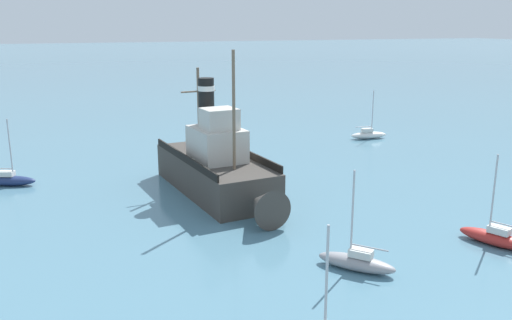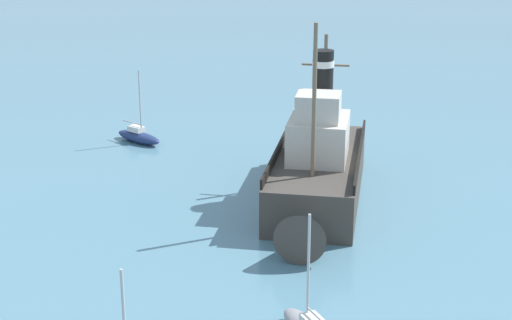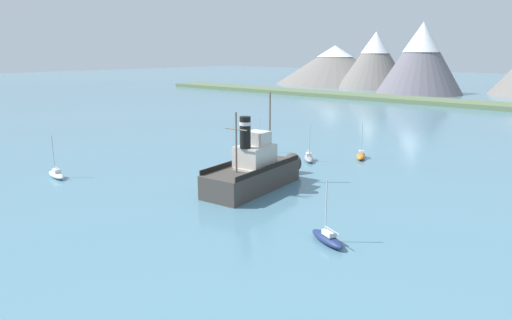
# 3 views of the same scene
# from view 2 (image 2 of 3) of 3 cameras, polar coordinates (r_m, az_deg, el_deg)

# --- Properties ---
(ground_plane) EXTENTS (600.00, 600.00, 0.00)m
(ground_plane) POSITION_cam_2_polar(r_m,az_deg,el_deg) (43.35, 4.40, -2.28)
(ground_plane) COLOR teal
(old_tugboat) EXTENTS (5.67, 14.68, 9.90)m
(old_tugboat) POSITION_cam_2_polar(r_m,az_deg,el_deg) (41.24, 4.49, -0.68)
(old_tugboat) COLOR #423D38
(old_tugboat) RESTS_ON ground
(sailboat_navy) EXTENTS (3.92, 2.54, 4.90)m
(sailboat_navy) POSITION_cam_2_polar(r_m,az_deg,el_deg) (52.41, -8.54, 1.74)
(sailboat_navy) COLOR navy
(sailboat_navy) RESTS_ON ground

